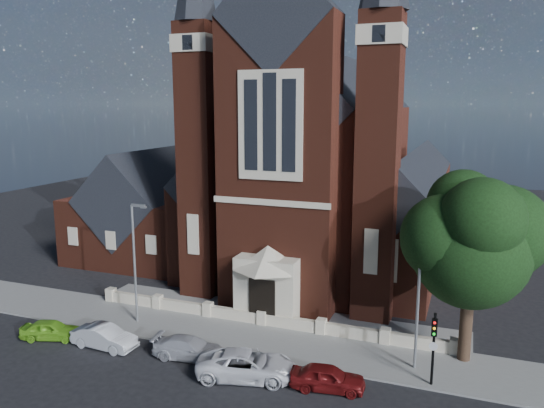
% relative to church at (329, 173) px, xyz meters
% --- Properties ---
extents(ground, '(120.00, 120.00, 0.00)m').
position_rel_church_xyz_m(ground, '(0.00, -7.94, -8.19)').
color(ground, black).
rests_on(ground, ground).
extents(pavement_strip, '(60.00, 5.00, 0.12)m').
position_rel_church_xyz_m(pavement_strip, '(0.00, -18.44, -8.19)').
color(pavement_strip, slate).
rests_on(pavement_strip, ground).
extents(forecourt_paving, '(26.00, 3.00, 0.14)m').
position_rel_church_xyz_m(forecourt_paving, '(0.00, -14.44, -8.19)').
color(forecourt_paving, slate).
rests_on(forecourt_paving, ground).
extents(forecourt_wall, '(24.00, 0.40, 0.90)m').
position_rel_church_xyz_m(forecourt_wall, '(0.00, -16.44, -8.19)').
color(forecourt_wall, beige).
rests_on(forecourt_wall, ground).
extents(church, '(20.01, 34.90, 29.20)m').
position_rel_church_xyz_m(church, '(0.00, 0.00, 0.00)').
color(church, '#522216').
rests_on(church, ground).
extents(parish_hall, '(12.00, 12.20, 10.24)m').
position_rel_church_xyz_m(parish_hall, '(-16.00, -4.94, -4.17)').
color(parish_hall, '#522216').
rests_on(parish_hall, ground).
extents(street_tree, '(6.40, 6.60, 10.70)m').
position_rel_church_xyz_m(street_tree, '(12.60, -17.23, -1.23)').
color(street_tree, black).
rests_on(street_tree, ground).
extents(street_lamp_left, '(1.16, 0.22, 8.09)m').
position_rel_church_xyz_m(street_lamp_left, '(-7.91, -18.94, -3.59)').
color(street_lamp_left, gray).
rests_on(street_lamp_left, ground).
extents(street_lamp_right, '(1.16, 0.22, 8.09)m').
position_rel_church_xyz_m(street_lamp_right, '(10.09, -18.94, -3.59)').
color(street_lamp_right, gray).
rests_on(street_lamp_right, ground).
extents(traffic_signal, '(0.28, 0.42, 4.00)m').
position_rel_church_xyz_m(traffic_signal, '(11.00, -20.52, -5.60)').
color(traffic_signal, black).
rests_on(traffic_signal, ground).
extents(car_lime_van, '(3.85, 2.53, 1.22)m').
position_rel_church_xyz_m(car_lime_van, '(-11.54, -22.97, -7.58)').
color(car_lime_van, '#6FB925').
rests_on(car_lime_van, ground).
extents(car_silver_a, '(4.16, 1.60, 1.35)m').
position_rel_church_xyz_m(car_silver_a, '(-7.63, -22.77, -7.51)').
color(car_silver_a, '#B7BABF').
rests_on(car_silver_a, ground).
extents(car_silver_b, '(4.42, 2.19, 1.24)m').
position_rel_church_xyz_m(car_silver_b, '(-2.23, -22.15, -7.57)').
color(car_silver_b, '#B0B1B8').
rests_on(car_silver_b, ground).
extents(car_white_suv, '(5.76, 3.68, 1.48)m').
position_rel_church_xyz_m(car_white_suv, '(1.74, -23.02, -7.45)').
color(car_white_suv, white).
rests_on(car_white_suv, ground).
extents(car_dark_red, '(4.02, 2.10, 1.31)m').
position_rel_church_xyz_m(car_dark_red, '(6.05, -22.64, -7.53)').
color(car_dark_red, maroon).
rests_on(car_dark_red, ground).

